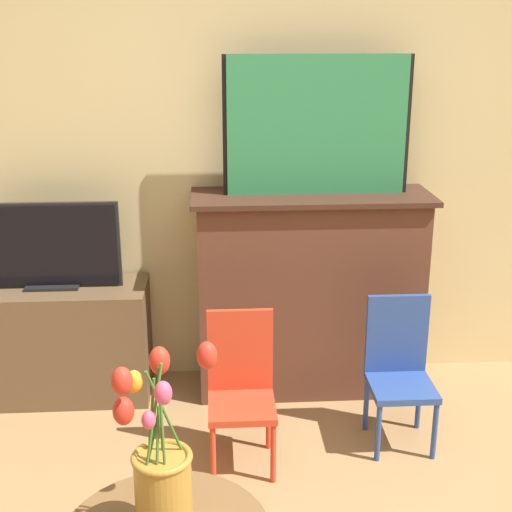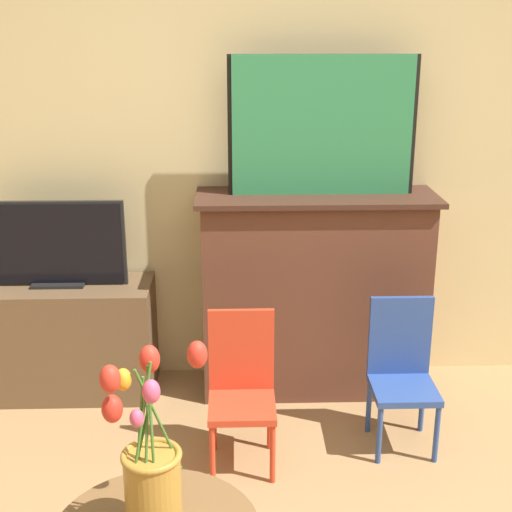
{
  "view_description": "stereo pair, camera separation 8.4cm",
  "coord_description": "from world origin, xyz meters",
  "px_view_note": "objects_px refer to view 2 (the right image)",
  "views": [
    {
      "loc": [
        -0.28,
        -1.47,
        1.85
      ],
      "look_at": [
        -0.11,
        1.17,
        0.98
      ],
      "focal_mm": 50.0,
      "sensor_mm": 36.0,
      "label": 1
    },
    {
      "loc": [
        -0.19,
        -1.47,
        1.85
      ],
      "look_at": [
        -0.11,
        1.17,
        0.98
      ],
      "focal_mm": 50.0,
      "sensor_mm": 36.0,
      "label": 2
    }
  ],
  "objects_px": {
    "tv_monitor": "(56,245)",
    "chair_red": "(242,384)",
    "chair_blue": "(402,368)",
    "vase_tulips": "(152,473)",
    "painting": "(322,126)"
  },
  "relations": [
    {
      "from": "tv_monitor",
      "to": "vase_tulips",
      "type": "distance_m",
      "value": 1.79
    },
    {
      "from": "tv_monitor",
      "to": "chair_red",
      "type": "distance_m",
      "value": 1.19
    },
    {
      "from": "painting",
      "to": "chair_blue",
      "type": "relative_size",
      "value": 1.32
    },
    {
      "from": "tv_monitor",
      "to": "vase_tulips",
      "type": "relative_size",
      "value": 1.2
    },
    {
      "from": "chair_red",
      "to": "chair_blue",
      "type": "distance_m",
      "value": 0.73
    },
    {
      "from": "tv_monitor",
      "to": "chair_red",
      "type": "xyz_separation_m",
      "value": [
        0.91,
        -0.64,
        -0.43
      ]
    },
    {
      "from": "tv_monitor",
      "to": "chair_red",
      "type": "height_order",
      "value": "tv_monitor"
    },
    {
      "from": "painting",
      "to": "chair_red",
      "type": "relative_size",
      "value": 1.32
    },
    {
      "from": "chair_blue",
      "to": "vase_tulips",
      "type": "distance_m",
      "value": 1.54
    },
    {
      "from": "tv_monitor",
      "to": "chair_red",
      "type": "relative_size",
      "value": 1.01
    },
    {
      "from": "chair_blue",
      "to": "painting",
      "type": "bearing_deg",
      "value": 121.53
    },
    {
      "from": "painting",
      "to": "tv_monitor",
      "type": "height_order",
      "value": "painting"
    },
    {
      "from": "painting",
      "to": "vase_tulips",
      "type": "bearing_deg",
      "value": -111.35
    },
    {
      "from": "painting",
      "to": "chair_red",
      "type": "distance_m",
      "value": 1.27
    },
    {
      "from": "painting",
      "to": "chair_blue",
      "type": "height_order",
      "value": "painting"
    }
  ]
}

